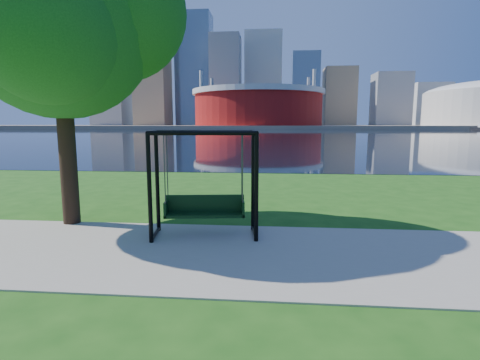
# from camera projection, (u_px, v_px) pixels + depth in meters

# --- Properties ---
(ground) EXTENTS (900.00, 900.00, 0.00)m
(ground) POSITION_uv_depth(u_px,v_px,m) (228.00, 246.00, 7.93)
(ground) COLOR #1E5114
(ground) RESTS_ON ground
(path) EXTENTS (120.00, 4.00, 0.03)m
(path) POSITION_uv_depth(u_px,v_px,m) (225.00, 253.00, 7.44)
(path) COLOR #9E937F
(path) RESTS_ON ground
(river) EXTENTS (900.00, 180.00, 0.02)m
(river) POSITION_uv_depth(u_px,v_px,m) (272.00, 133.00, 108.39)
(river) COLOR black
(river) RESTS_ON ground
(far_bank) EXTENTS (900.00, 228.00, 2.00)m
(far_bank) POSITION_uv_depth(u_px,v_px,m) (274.00, 127.00, 309.17)
(far_bank) COLOR #937F60
(far_bank) RESTS_ON ground
(stadium) EXTENTS (83.00, 83.00, 32.00)m
(stadium) POSITION_uv_depth(u_px,v_px,m) (258.00, 106.00, 238.22)
(stadium) COLOR maroon
(stadium) RESTS_ON far_bank
(skyline) EXTENTS (392.00, 66.00, 96.50)m
(skyline) POSITION_uv_depth(u_px,v_px,m) (270.00, 85.00, 317.63)
(skyline) COLOR gray
(skyline) RESTS_ON far_bank
(swing) EXTENTS (2.47, 1.33, 2.42)m
(swing) POSITION_uv_depth(u_px,v_px,m) (205.00, 186.00, 8.44)
(swing) COLOR black
(swing) RESTS_ON ground
(park_tree) EXTENTS (5.92, 5.35, 7.36)m
(park_tree) POSITION_uv_depth(u_px,v_px,m) (58.00, 17.00, 9.02)
(park_tree) COLOR black
(park_tree) RESTS_ON ground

